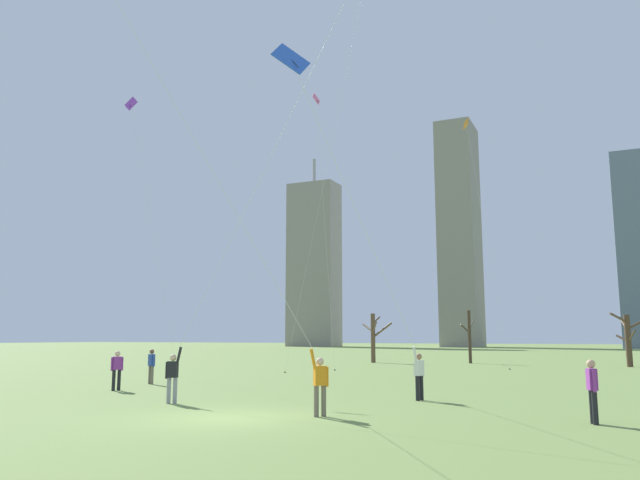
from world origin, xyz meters
TOP-DOWN VIEW (x-y plane):
  - ground_plane at (0.00, 0.00)m, footprint 400.00×400.00m
  - kite_flyer_foreground_right_blue at (3.33, 5.52)m, footprint 1.35×9.00m
  - kite_flyer_midfield_center_yellow at (1.39, 0.28)m, footprint 6.27×7.82m
  - kite_flyer_foreground_left_teal at (-2.28, 2.92)m, footprint 8.33×3.18m
  - bystander_watching_nearby at (9.15, 2.83)m, footprint 0.29×0.49m
  - bystander_strolling_midfield at (-9.08, 5.50)m, footprint 0.35×0.45m
  - bystander_far_off_by_trees at (-10.16, 8.98)m, footprint 0.47×0.32m
  - distant_kite_low_near_trees_orange at (-0.15, 36.28)m, footprint 4.00×7.75m
  - distant_kite_drifting_left_purple at (-16.04, 13.53)m, footprint 4.09×1.30m
  - distant_kite_high_overhead_pink at (-6.38, 19.63)m, footprint 1.02×5.15m
  - bare_tree_center at (10.85, 37.54)m, footprint 2.97×3.17m
  - bare_tree_rightmost at (-9.10, 36.90)m, footprint 3.17×1.98m
  - bare_tree_far_right_edge at (-1.25, 39.04)m, footprint 0.88×2.22m
  - skyline_tall_tower at (-20.29, 126.43)m, footprint 8.10×11.31m
  - skyline_short_annex at (-54.44, 120.55)m, footprint 11.75×7.06m

SIDE VIEW (x-z plane):
  - ground_plane at x=0.00m, z-range 0.00..0.00m
  - bystander_watching_nearby at x=9.15m, z-range 0.09..1.71m
  - bystander_strolling_midfield at x=-9.08m, z-range 0.09..1.71m
  - bystander_far_off_by_trees at x=-10.16m, z-range 0.09..1.71m
  - bare_tree_center at x=10.85m, z-range 0.20..4.20m
  - kite_flyer_foreground_right_blue at x=3.33m, z-range -2.66..7.15m
  - bare_tree_far_right_edge at x=-1.25m, z-range 0.07..4.51m
  - bare_tree_rightmost at x=-9.10m, z-range 0.18..4.41m
  - kite_flyer_midfield_center_yellow at x=1.39m, z-range -5.22..11.23m
  - kite_flyer_foreground_left_teal at x=-2.28m, z-range -5.11..14.13m
  - distant_kite_high_overhead_pink at x=-6.38m, z-range 6.13..23.61m
  - distant_kite_drifting_left_purple at x=-16.04m, z-range 6.79..23.77m
  - distant_kite_low_near_trees_orange at x=-0.15m, z-range 8.40..29.22m
  - skyline_short_annex at x=-54.44m, z-range -3.23..42.67m
  - skyline_tall_tower at x=-20.29m, z-range 0.00..51.21m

